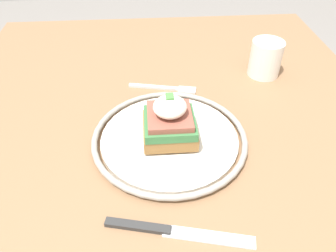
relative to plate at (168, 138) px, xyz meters
The scene contains 6 objects.
dining_table 0.12m from the plate, ahead, with size 1.11×0.85×0.77m.
plate is the anchor object (origin of this frame).
sandwich 0.04m from the plate, ahead, with size 0.09×0.09×0.08m.
fork 0.16m from the plate, behind, with size 0.05×0.14×0.00m.
knife 0.17m from the plate, ahead, with size 0.06×0.20×0.01m.
cup 0.30m from the plate, 131.99° to the left, with size 0.07×0.07×0.08m.
Camera 1 is at (0.38, -0.03, 1.16)m, focal length 35.00 mm.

